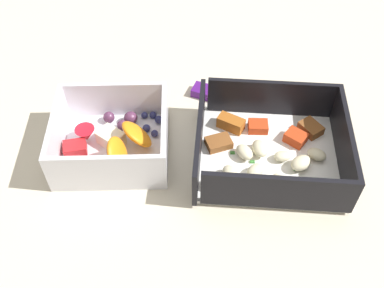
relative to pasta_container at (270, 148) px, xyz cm
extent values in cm
cube|color=beige|center=(-9.01, 0.28, -2.92)|extent=(80.00, 80.00, 2.00)
cube|color=white|center=(0.21, -0.03, -1.62)|extent=(19.48, 17.62, 0.60)
cube|color=black|center=(-8.62, 0.64, 1.50)|extent=(1.83, 16.29, 5.64)
cube|color=black|center=(9.03, -0.70, 1.50)|extent=(1.83, 16.29, 5.64)
cube|color=black|center=(0.80, 7.79, 1.50)|extent=(17.10, 1.89, 5.64)
cube|color=black|center=(-0.39, -7.85, 1.50)|extent=(17.10, 1.89, 5.64)
ellipsoid|color=beige|center=(-2.04, -3.20, -0.46)|extent=(2.96, 2.93, 1.23)
ellipsoid|color=beige|center=(-3.19, -0.28, -0.41)|extent=(2.91, 3.17, 1.30)
ellipsoid|color=beige|center=(-5.16, -3.72, -0.41)|extent=(2.75, 3.12, 1.29)
ellipsoid|color=beige|center=(3.72, -2.14, -0.31)|extent=(3.53, 3.32, 1.45)
ellipsoid|color=beige|center=(-1.16, 0.65, -0.35)|extent=(2.41, 3.08, 1.39)
ellipsoid|color=beige|center=(-1.92, -5.94, -0.60)|extent=(2.12, 1.54, 1.02)
ellipsoid|color=beige|center=(0.52, -4.76, -0.54)|extent=(1.75, 2.35, 1.11)
ellipsoid|color=beige|center=(-7.15, -5.19, -0.35)|extent=(2.99, 2.27, 1.38)
ellipsoid|color=beige|center=(1.63, -0.84, -0.54)|extent=(2.45, 1.91, 1.11)
ellipsoid|color=beige|center=(6.00, -0.61, -0.46)|extent=(3.00, 2.77, 1.23)
cube|color=brown|center=(6.11, 4.15, -0.70)|extent=(3.52, 3.71, 1.24)
cube|color=brown|center=(-6.40, 1.65, -0.80)|extent=(3.84, 3.28, 1.04)
cube|color=red|center=(-0.97, 4.48, -0.71)|extent=(2.65, 2.11, 1.22)
cube|color=red|center=(3.79, 2.37, -0.61)|extent=(3.40, 3.33, 1.42)
cube|color=#AD5B1E|center=(-4.63, 4.86, -0.46)|extent=(3.96, 3.28, 1.72)
cube|color=#387A33|center=(-2.95, 1.00, -1.22)|extent=(0.60, 0.40, 0.20)
cube|color=#387A33|center=(-1.61, -1.98, -1.22)|extent=(0.60, 0.40, 0.20)
cube|color=#387A33|center=(-4.63, 0.32, -1.22)|extent=(0.60, 0.40, 0.20)
cube|color=#387A33|center=(3.22, -2.41, -1.22)|extent=(0.60, 0.40, 0.20)
cube|color=#387A33|center=(-2.19, -1.23, -1.22)|extent=(0.60, 0.40, 0.20)
cube|color=white|center=(-20.22, 1.34, -1.62)|extent=(14.65, 13.45, 0.60)
cube|color=white|center=(-27.07, 1.15, 1.44)|extent=(0.95, 13.08, 5.51)
cube|color=white|center=(-13.38, 1.52, 1.44)|extent=(0.95, 13.08, 5.51)
cube|color=white|center=(-20.39, 7.57, 1.44)|extent=(13.11, 0.95, 5.51)
cube|color=white|center=(-20.05, -4.89, 1.44)|extent=(13.11, 0.95, 5.51)
ellipsoid|color=orange|center=(-19.04, -1.96, 1.15)|extent=(3.28, 4.74, 4.74)
ellipsoid|color=orange|center=(-16.97, 1.55, 0.98)|extent=(5.92, 6.11, 4.40)
cube|color=red|center=(-24.95, -0.02, -0.46)|extent=(3.23, 2.67, 1.71)
cube|color=#F4EACC|center=(-20.53, 2.06, -0.34)|extent=(4.06, 3.89, 1.95)
sphere|color=#562D4C|center=(-18.29, 5.75, -0.39)|extent=(1.87, 1.87, 1.87)
sphere|color=#562D4C|center=(-21.32, 6.05, -0.53)|extent=(1.57, 1.57, 1.57)
sphere|color=#562D4C|center=(-19.32, 4.58, -0.57)|extent=(1.49, 1.49, 1.49)
cone|color=red|center=(-23.90, 2.60, -0.27)|extent=(2.61, 2.61, 2.09)
sphere|color=navy|center=(-14.49, 5.84, -0.78)|extent=(1.08, 1.08, 1.08)
sphere|color=navy|center=(-16.05, 4.23, -0.78)|extent=(1.07, 1.07, 1.07)
sphere|color=navy|center=(-14.90, 3.30, -0.83)|extent=(0.98, 0.98, 0.98)
sphere|color=navy|center=(-17.67, 4.30, -0.75)|extent=(1.13, 1.13, 1.13)
sphere|color=navy|center=(-15.31, 6.75, -0.82)|extent=(0.99, 0.99, 0.99)
sphere|color=navy|center=(-16.50, 6.74, -0.85)|extent=(0.94, 0.94, 0.94)
cube|color=#51197A|center=(-6.43, 11.48, -1.32)|extent=(7.39, 4.81, 1.20)
camera|label=1|loc=(-9.90, -36.82, 43.29)|focal=41.74mm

